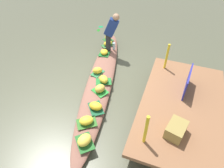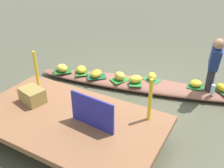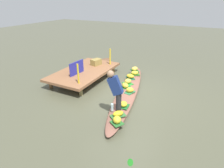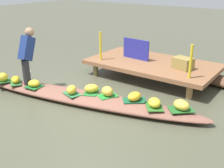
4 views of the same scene
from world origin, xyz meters
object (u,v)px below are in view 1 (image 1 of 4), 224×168
at_px(banana_bunch_0, 104,79).
at_px(banana_bunch_1, 96,106).
at_px(banana_bunch_6, 97,70).
at_px(banana_bunch_5, 108,43).
at_px(banana_bunch_7, 108,37).
at_px(vendor_boat, 100,81).
at_px(produce_crate, 176,130).
at_px(banana_bunch_2, 100,88).
at_px(banana_bunch_4, 84,140).
at_px(vendor_person, 111,30).
at_px(market_banner, 188,82).
at_px(banana_bunch_8, 86,120).
at_px(banana_bunch_3, 104,52).
at_px(water_bottle, 114,46).

bearing_deg(banana_bunch_0, banana_bunch_1, 10.95).
bearing_deg(banana_bunch_6, banana_bunch_0, 46.88).
bearing_deg(banana_bunch_5, banana_bunch_7, -159.63).
xyz_separation_m(vendor_boat, produce_crate, (1.25, 2.10, 0.45)).
height_order(banana_bunch_2, banana_bunch_6, banana_bunch_2).
xyz_separation_m(banana_bunch_4, banana_bunch_7, (-3.91, -1.01, 0.01)).
xyz_separation_m(banana_bunch_0, vendor_person, (-1.52, -0.35, 0.60)).
bearing_deg(banana_bunch_7, market_banner, 54.80).
distance_m(banana_bunch_6, banana_bunch_7, 1.84).
height_order(vendor_boat, vendor_person, vendor_person).
xyz_separation_m(banana_bunch_0, banana_bunch_2, (0.37, 0.05, 0.01)).
distance_m(vendor_boat, vendor_person, 1.65).
height_order(vendor_boat, market_banner, market_banner).
xyz_separation_m(banana_bunch_1, banana_bunch_5, (-2.70, -0.74, -0.01)).
relative_size(banana_bunch_4, banana_bunch_5, 0.99).
height_order(banana_bunch_4, banana_bunch_8, banana_bunch_4).
height_order(banana_bunch_2, vendor_person, vendor_person).
height_order(banana_bunch_3, banana_bunch_7, banana_bunch_7).
relative_size(banana_bunch_1, banana_bunch_2, 1.14).
relative_size(banana_bunch_4, vendor_person, 0.25).
bearing_deg(banana_bunch_8, vendor_person, -170.08).
xyz_separation_m(vendor_boat, water_bottle, (-1.52, -0.15, 0.21)).
relative_size(banana_bunch_1, banana_bunch_4, 1.03).
xyz_separation_m(vendor_boat, banana_bunch_5, (-1.68, -0.42, 0.17)).
xyz_separation_m(banana_bunch_1, banana_bunch_8, (0.45, -0.02, -0.00)).
height_order(vendor_boat, produce_crate, produce_crate).
distance_m(vendor_boat, banana_bunch_0, 0.25).
bearing_deg(vendor_boat, water_bottle, 173.53).
xyz_separation_m(banana_bunch_0, market_banner, (-0.17, 2.04, 0.39)).
relative_size(banana_bunch_0, banana_bunch_5, 0.95).
height_order(banana_bunch_8, vendor_person, vendor_person).
relative_size(banana_bunch_1, banana_bunch_6, 1.16).
xyz_separation_m(banana_bunch_6, market_banner, (0.11, 2.33, 0.39)).
distance_m(banana_bunch_4, banana_bunch_7, 4.04).
xyz_separation_m(banana_bunch_2, banana_bunch_6, (-0.65, -0.35, -0.01)).
bearing_deg(banana_bunch_6, banana_bunch_7, -168.21).
relative_size(water_bottle, produce_crate, 0.52).
bearing_deg(banana_bunch_3, water_bottle, 153.48).
bearing_deg(market_banner, banana_bunch_8, -45.99).
bearing_deg(vendor_person, produce_crate, 40.72).
xyz_separation_m(banana_bunch_7, vendor_person, (0.56, 0.32, 0.59)).
bearing_deg(banana_bunch_5, market_banner, 58.34).
relative_size(banana_bunch_8, vendor_person, 0.25).
bearing_deg(market_banner, vendor_person, -115.02).
bearing_deg(banana_bunch_8, banana_bunch_6, -164.68).
bearing_deg(banana_bunch_1, banana_bunch_4, 9.59).
xyz_separation_m(vendor_boat, banana_bunch_2, (0.46, 0.19, 0.20)).
relative_size(banana_bunch_1, banana_bunch_8, 1.03).
distance_m(banana_bunch_7, vendor_person, 0.87).
bearing_deg(banana_bunch_8, banana_bunch_7, -166.51).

